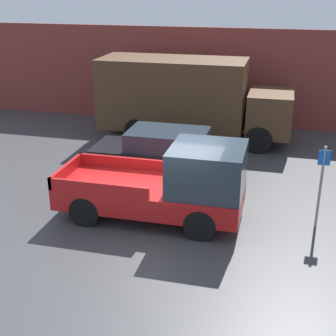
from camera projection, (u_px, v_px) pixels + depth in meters
name	position (u px, v px, depth m)	size (l,w,h in m)	color
ground_plane	(170.00, 223.00, 12.77)	(60.00, 60.00, 0.00)	#3D3D3F
building_wall	(223.00, 77.00, 20.91)	(28.00, 0.15, 4.30)	brown
pickup_truck	(170.00, 185.00, 12.66)	(5.06, 2.07, 2.20)	red
car	(165.00, 152.00, 15.76)	(4.77, 2.01, 1.56)	black
delivery_truck	(186.00, 97.00, 19.08)	(7.77, 2.48, 3.29)	#4C331E
parking_sign	(321.00, 183.00, 12.12)	(0.30, 0.07, 2.29)	gray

